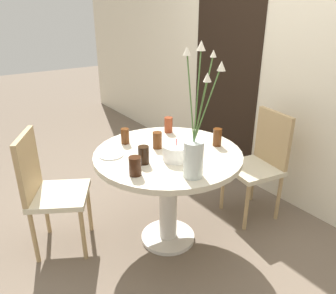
# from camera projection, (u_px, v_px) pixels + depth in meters

# --- Properties ---
(ground_plane) EXTENTS (16.00, 16.00, 0.00)m
(ground_plane) POSITION_uv_depth(u_px,v_px,m) (168.00, 238.00, 2.63)
(ground_plane) COLOR #6B5B4C
(wall_back) EXTENTS (8.00, 0.05, 2.60)m
(wall_back) POSITION_uv_depth(u_px,v_px,m) (289.00, 59.00, 2.78)
(wall_back) COLOR beige
(wall_back) RESTS_ON ground_plane
(doorway_panel) EXTENTS (0.90, 0.01, 2.05)m
(doorway_panel) POSITION_uv_depth(u_px,v_px,m) (225.00, 78.00, 3.41)
(doorway_panel) COLOR black
(doorway_panel) RESTS_ON ground_plane
(dining_table) EXTENTS (1.06, 1.06, 0.76)m
(dining_table) POSITION_uv_depth(u_px,v_px,m) (168.00, 172.00, 2.39)
(dining_table) COLOR beige
(dining_table) RESTS_ON ground_plane
(chair_near_front) EXTENTS (0.46, 0.46, 0.93)m
(chair_near_front) POSITION_uv_depth(u_px,v_px,m) (261.00, 159.00, 2.77)
(chair_near_front) COLOR beige
(chair_near_front) RESTS_ON ground_plane
(chair_right_flank) EXTENTS (0.55, 0.55, 0.93)m
(chair_right_flank) POSITION_uv_depth(u_px,v_px,m) (47.00, 186.00, 2.35)
(chair_right_flank) COLOR beige
(chair_right_flank) RESTS_ON ground_plane
(birthday_cake) EXTENTS (0.18, 0.18, 0.15)m
(birthday_cake) POSITION_uv_depth(u_px,v_px,m) (176.00, 152.00, 2.20)
(birthday_cake) COLOR white
(birthday_cake) RESTS_ON dining_table
(flower_vase) EXTENTS (0.23, 0.25, 0.78)m
(flower_vase) POSITION_uv_depth(u_px,v_px,m) (195.00, 145.00, 1.93)
(flower_vase) COLOR silver
(flower_vase) RESTS_ON dining_table
(side_plate) EXTENTS (0.17, 0.17, 0.01)m
(side_plate) POSITION_uv_depth(u_px,v_px,m) (111.00, 155.00, 2.28)
(side_plate) COLOR white
(side_plate) RESTS_ON dining_table
(drink_glass_0) EXTENTS (0.07, 0.07, 0.12)m
(drink_glass_0) POSITION_uv_depth(u_px,v_px,m) (144.00, 155.00, 2.14)
(drink_glass_0) COLOR black
(drink_glass_0) RESTS_ON dining_table
(drink_glass_1) EXTENTS (0.08, 0.08, 0.12)m
(drink_glass_1) POSITION_uv_depth(u_px,v_px,m) (135.00, 166.00, 2.00)
(drink_glass_1) COLOR #33190C
(drink_glass_1) RESTS_ON dining_table
(drink_glass_2) EXTENTS (0.06, 0.06, 0.13)m
(drink_glass_2) POSITION_uv_depth(u_px,v_px,m) (217.00, 137.00, 2.42)
(drink_glass_2) COLOR #51280F
(drink_glass_2) RESTS_ON dining_table
(drink_glass_3) EXTENTS (0.07, 0.07, 0.12)m
(drink_glass_3) POSITION_uv_depth(u_px,v_px,m) (157.00, 140.00, 2.38)
(drink_glass_3) COLOR #51280F
(drink_glass_3) RESTS_ON dining_table
(drink_glass_4) EXTENTS (0.06, 0.06, 0.12)m
(drink_glass_4) POSITION_uv_depth(u_px,v_px,m) (125.00, 136.00, 2.46)
(drink_glass_4) COLOR #51280F
(drink_glass_4) RESTS_ON dining_table
(drink_glass_5) EXTENTS (0.07, 0.07, 0.13)m
(drink_glass_5) POSITION_uv_depth(u_px,v_px,m) (168.00, 125.00, 2.68)
(drink_glass_5) COLOR maroon
(drink_glass_5) RESTS_ON dining_table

